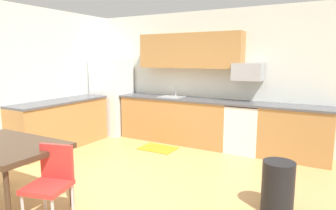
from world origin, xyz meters
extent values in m
plane|color=tan|center=(0.00, 0.00, 0.00)|extent=(12.00, 12.00, 0.00)
cube|color=silver|center=(0.00, 2.65, 1.35)|extent=(5.80, 0.10, 2.70)
cube|color=silver|center=(-2.65, 0.00, 1.35)|extent=(0.10, 5.80, 2.70)
cube|color=#AD7A42|center=(-0.57, 2.30, 0.45)|extent=(2.36, 0.60, 0.90)
cube|color=#AD7A42|center=(1.81, 2.30, 0.45)|extent=(1.19, 0.60, 0.90)
cube|color=#AD7A42|center=(-2.30, 0.80, 0.45)|extent=(0.60, 2.00, 0.90)
cube|color=#4C4C51|center=(0.00, 2.30, 0.92)|extent=(4.80, 0.64, 0.04)
cube|color=#4C4C51|center=(-2.30, 0.80, 0.92)|extent=(0.64, 2.00, 0.04)
cube|color=#AD7A42|center=(-0.30, 2.43, 1.90)|extent=(2.20, 0.34, 0.70)
cube|color=white|center=(-2.18, 2.22, 0.86)|extent=(0.76, 0.70, 1.72)
cube|color=white|center=(0.91, 2.30, 0.44)|extent=(0.60, 0.60, 0.88)
cube|color=black|center=(0.91, 2.30, 0.90)|extent=(0.60, 0.60, 0.03)
cube|color=#9EA0A5|center=(0.91, 2.40, 1.50)|extent=(0.54, 0.36, 0.32)
cube|color=#A5A8AD|center=(-0.64, 2.30, 0.88)|extent=(0.48, 0.40, 0.14)
cylinder|color=#B2B5BA|center=(-0.64, 2.48, 1.04)|extent=(0.02, 0.02, 0.24)
cube|color=#422D1E|center=(-0.96, -1.19, 0.74)|extent=(1.40, 0.90, 0.06)
cylinder|color=#422D1E|center=(-0.32, -1.58, 0.36)|extent=(0.05, 0.05, 0.71)
cylinder|color=#422D1E|center=(-1.60, -0.80, 0.36)|extent=(0.05, 0.05, 0.71)
cylinder|color=#422D1E|center=(-0.32, -0.80, 0.36)|extent=(0.05, 0.05, 0.71)
cube|color=red|center=(-0.15, -1.25, 0.45)|extent=(0.49, 0.49, 0.05)
cube|color=red|center=(-0.20, -1.08, 0.65)|extent=(0.38, 0.14, 0.40)
cylinder|color=#B2B2B7|center=(-0.36, -1.14, 0.21)|extent=(0.03, 0.03, 0.42)
cylinder|color=#B2B2B7|center=(-0.03, -1.05, 0.21)|extent=(0.03, 0.03, 0.42)
cylinder|color=black|center=(1.86, 0.25, 0.30)|extent=(0.36, 0.36, 0.60)
cube|color=orange|center=(-0.59, 1.65, 0.01)|extent=(0.70, 0.50, 0.01)
camera|label=1|loc=(2.33, -3.15, 1.75)|focal=31.81mm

